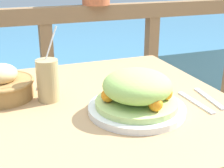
# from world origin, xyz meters

# --- Properties ---
(patio_table) EXTENTS (0.90, 0.88, 0.77)m
(patio_table) POSITION_xyz_m (0.00, 0.00, 0.65)
(patio_table) COLOR tan
(patio_table) RESTS_ON ground_plane
(railing_fence) EXTENTS (2.80, 0.08, 0.97)m
(railing_fence) POSITION_xyz_m (0.00, 0.89, 0.67)
(railing_fence) COLOR brown
(railing_fence) RESTS_ON ground_plane
(sea_backdrop) EXTENTS (12.00, 4.00, 0.46)m
(sea_backdrop) POSITION_xyz_m (0.00, 3.39, 0.23)
(sea_backdrop) COLOR teal
(sea_backdrop) RESTS_ON ground_plane
(salad_plate) EXTENTS (0.29, 0.29, 0.13)m
(salad_plate) POSITION_xyz_m (0.10, -0.12, 0.82)
(salad_plate) COLOR silver
(salad_plate) RESTS_ON patio_table
(drink_glass) EXTENTS (0.08, 0.07, 0.24)m
(drink_glass) POSITION_xyz_m (-0.13, 0.07, 0.84)
(drink_glass) COLOR tan
(drink_glass) RESTS_ON patio_table
(bread_basket) EXTENTS (0.21, 0.21, 0.12)m
(bread_basket) POSITION_xyz_m (-0.27, 0.14, 0.81)
(bread_basket) COLOR olive
(bread_basket) RESTS_ON patio_table
(fork) EXTENTS (0.02, 0.18, 0.00)m
(fork) POSITION_xyz_m (0.31, -0.13, 0.77)
(fork) COLOR silver
(fork) RESTS_ON patio_table
(knife) EXTENTS (0.04, 0.18, 0.00)m
(knife) POSITION_xyz_m (0.37, -0.11, 0.77)
(knife) COLOR silver
(knife) RESTS_ON patio_table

